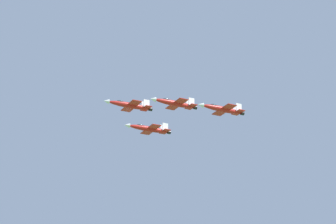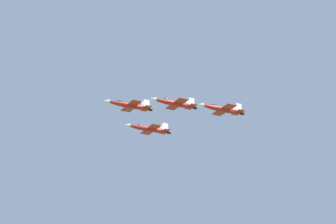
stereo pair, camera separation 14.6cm
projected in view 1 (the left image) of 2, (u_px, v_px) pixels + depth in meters
name	position (u px, v px, depth m)	size (l,w,h in m)	color
jet_lead	(129.00, 105.00, 248.56)	(11.10, 18.25, 3.84)	red
jet_left_wingman	(175.00, 103.00, 244.54)	(10.81, 17.89, 3.77)	red
jet_right_wingman	(149.00, 129.00, 261.33)	(11.23, 18.46, 3.88)	red
jet_left_outer	(222.00, 109.00, 239.48)	(10.79, 17.86, 3.76)	red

